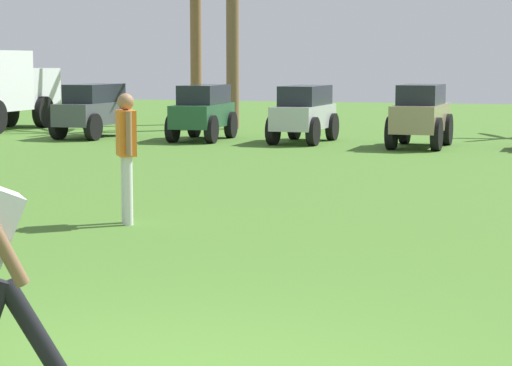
{
  "coord_description": "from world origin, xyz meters",
  "views": [
    {
      "loc": [
        2.21,
        -5.27,
        1.96
      ],
      "look_at": [
        -0.23,
        2.87,
        0.9
      ],
      "focal_mm": 70.0,
      "sensor_mm": 36.0,
      "label": 1
    }
  ],
  "objects": [
    {
      "name": "parked_car_slot_b",
      "position": [
        -5.99,
        17.63,
        0.72
      ],
      "size": [
        1.23,
        2.44,
        1.34
      ],
      "color": "#235133",
      "rests_on": "ground_plane"
    },
    {
      "name": "parked_car_slot_c",
      "position": [
        -3.47,
        17.69,
        0.72
      ],
      "size": [
        1.25,
        2.44,
        1.34
      ],
      "color": "#B7BABF",
      "rests_on": "ground_plane"
    },
    {
      "name": "palm_tree_left_of_centre",
      "position": [
        -6.53,
        21.64,
        3.55
      ],
      "size": [
        3.34,
        3.52,
        5.89
      ],
      "color": "brown",
      "rests_on": "ground_plane"
    },
    {
      "name": "parked_car_slot_d",
      "position": [
        -0.65,
        17.13,
        0.74
      ],
      "size": [
        1.25,
        2.39,
        1.4
      ],
      "color": "#998466",
      "rests_on": "ground_plane"
    },
    {
      "name": "palm_tree_far_left",
      "position": [
        -8.23,
        23.25,
        3.55
      ],
      "size": [
        3.13,
        3.48,
        5.8
      ],
      "color": "brown",
      "rests_on": "ground_plane"
    },
    {
      "name": "parked_car_slot_a",
      "position": [
        -8.92,
        17.6,
        0.72
      ],
      "size": [
        1.24,
        2.44,
        1.34
      ],
      "color": "#474C51",
      "rests_on": "ground_plane"
    },
    {
      "name": "teammate_midfield",
      "position": [
        -2.64,
        5.57,
        0.94
      ],
      "size": [
        0.35,
        0.45,
        1.56
      ],
      "color": "silver",
      "rests_on": "ground_plane"
    }
  ]
}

